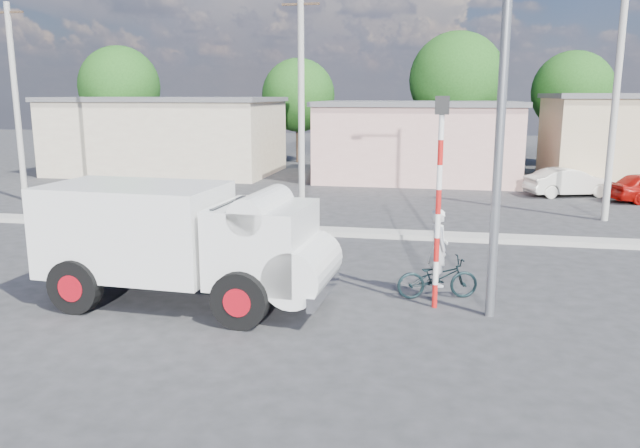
% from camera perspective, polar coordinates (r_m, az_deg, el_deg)
% --- Properties ---
extents(ground_plane, '(120.00, 120.00, 0.00)m').
position_cam_1_polar(ground_plane, '(12.45, -4.76, -8.91)').
color(ground_plane, '#29292B').
rests_on(ground_plane, ground).
extents(median, '(40.00, 0.80, 0.16)m').
position_cam_1_polar(median, '(19.94, 1.44, -0.72)').
color(median, '#99968E').
rests_on(median, ground).
extents(truck, '(6.24, 2.74, 2.53)m').
position_cam_1_polar(truck, '(13.34, -12.07, -1.43)').
color(truck, black).
rests_on(truck, ground).
extents(bicycle, '(1.88, 1.07, 0.93)m').
position_cam_1_polar(bicycle, '(13.89, 10.69, -4.84)').
color(bicycle, black).
rests_on(bicycle, ground).
extents(cyclist, '(0.55, 0.70, 1.69)m').
position_cam_1_polar(cyclist, '(13.79, 10.75, -3.33)').
color(cyclist, silver).
rests_on(cyclist, ground).
extents(car_cream, '(3.96, 2.45, 1.23)m').
position_cam_1_polar(car_cream, '(29.44, 21.83, 3.56)').
color(car_cream, beige).
rests_on(car_cream, ground).
extents(traffic_pole, '(0.28, 0.18, 4.36)m').
position_cam_1_polar(traffic_pole, '(12.83, 10.84, 3.52)').
color(traffic_pole, red).
rests_on(traffic_pole, ground).
extents(streetlight, '(2.34, 0.22, 9.00)m').
position_cam_1_polar(streetlight, '(12.45, 15.71, 13.99)').
color(streetlight, slate).
rests_on(streetlight, ground).
extents(building_row, '(37.80, 7.30, 4.44)m').
position_cam_1_polar(building_row, '(33.34, 7.37, 7.80)').
color(building_row, '#BFAC90').
rests_on(building_row, ground).
extents(tree_row, '(43.62, 7.43, 8.42)m').
position_cam_1_polar(tree_row, '(39.66, 12.04, 12.39)').
color(tree_row, '#38281E').
rests_on(tree_row, ground).
extents(utility_poles, '(35.40, 0.24, 8.00)m').
position_cam_1_polar(utility_poles, '(23.20, 11.26, 10.76)').
color(utility_poles, '#99968E').
rests_on(utility_poles, ground).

